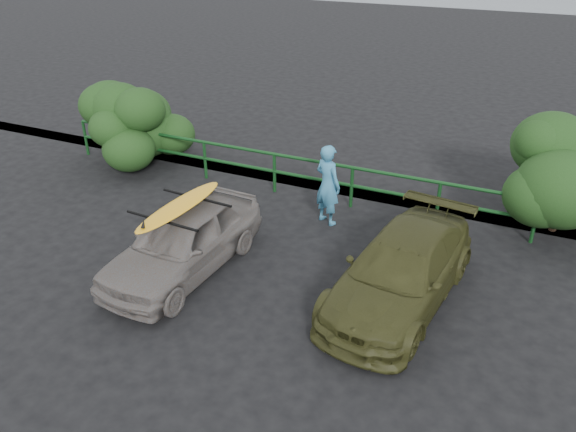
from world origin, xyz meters
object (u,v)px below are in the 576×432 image
object	(u,v)px
olive_vehicle	(400,271)
surfboard	(180,206)
man	(328,185)
guardrail	(312,179)
sedan	(183,240)

from	to	relation	value
olive_vehicle	surfboard	distance (m)	4.15
man	guardrail	bearing A→B (deg)	-26.84
olive_vehicle	surfboard	bearing A→B (deg)	-162.03
olive_vehicle	sedan	bearing A→B (deg)	-162.03
sedan	man	bearing A→B (deg)	62.03
man	surfboard	bearing A→B (deg)	83.19
guardrail	man	size ratio (longest dim) A/B	7.65
guardrail	olive_vehicle	bearing A→B (deg)	-46.59
guardrail	olive_vehicle	xyz separation A→B (m)	(2.96, -3.13, 0.09)
guardrail	man	world-z (taller)	man
sedan	olive_vehicle	size ratio (longest dim) A/B	0.91
guardrail	olive_vehicle	size ratio (longest dim) A/B	3.35
guardrail	surfboard	bearing A→B (deg)	-104.94
sedan	olive_vehicle	xyz separation A→B (m)	(4.00, 0.76, -0.04)
sedan	olive_vehicle	bearing A→B (deg)	13.95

